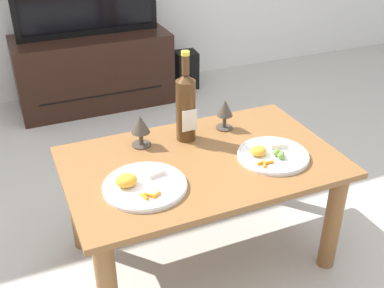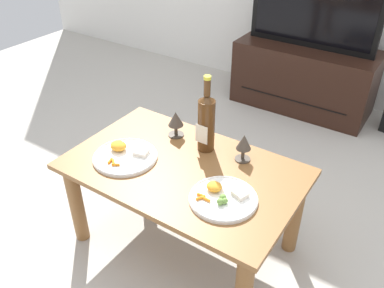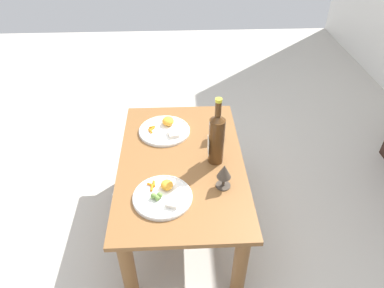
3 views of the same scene
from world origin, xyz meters
TOP-DOWN VIEW (x-y plane):
  - ground_plane at (0.00, 0.00)m, footprint 6.40×6.40m
  - dining_table at (0.00, 0.00)m, footprint 1.06×0.66m
  - wine_bottle at (0.01, 0.18)m, footprint 0.08×0.08m
  - goblet_left at (-0.18, 0.20)m, footprint 0.08×0.08m
  - goblet_right at (0.20, 0.20)m, footprint 0.07×0.07m
  - dinner_plate_left at (-0.27, -0.09)m, footprint 0.30×0.30m
  - dinner_plate_right at (0.26, -0.09)m, footprint 0.28×0.28m

SIDE VIEW (x-z plane):
  - ground_plane at x=0.00m, z-range 0.00..0.00m
  - dining_table at x=0.00m, z-range 0.15..0.63m
  - dinner_plate_right at x=0.26m, z-range 0.47..0.52m
  - dinner_plate_left at x=-0.27m, z-range 0.47..0.52m
  - goblet_left at x=-0.18m, z-range 0.50..0.64m
  - goblet_right at x=0.20m, z-range 0.50..0.64m
  - wine_bottle at x=0.01m, z-range 0.45..0.83m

